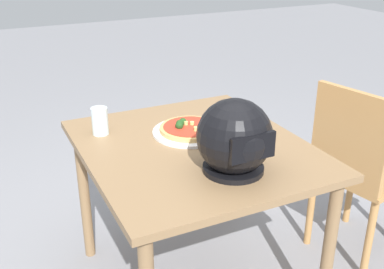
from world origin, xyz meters
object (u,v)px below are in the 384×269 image
(dining_table, at_px, (194,165))
(pizza, at_px, (190,128))
(motorcycle_helmet, at_px, (235,138))
(drinking_glass, at_px, (100,121))
(chair_side, at_px, (356,166))

(dining_table, distance_m, pizza, 0.17)
(motorcycle_helmet, relative_size, drinking_glass, 2.30)
(pizza, relative_size, drinking_glass, 2.22)
(drinking_glass, height_order, chair_side, chair_side)
(pizza, relative_size, motorcycle_helmet, 0.97)
(drinking_glass, relative_size, chair_side, 0.13)
(motorcycle_helmet, height_order, drinking_glass, motorcycle_helmet)
(dining_table, distance_m, chair_side, 0.82)
(drinking_glass, bearing_deg, dining_table, 138.41)
(chair_side, bearing_deg, drinking_glass, -19.67)
(drinking_glass, bearing_deg, chair_side, 160.33)
(motorcycle_helmet, height_order, chair_side, motorcycle_helmet)
(motorcycle_helmet, bearing_deg, pizza, -90.79)
(chair_side, bearing_deg, pizza, -17.37)
(motorcycle_helmet, distance_m, drinking_glass, 0.64)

